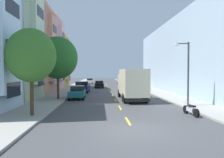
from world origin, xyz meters
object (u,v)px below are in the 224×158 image
(street_tree_second, at_px, (58,58))
(parked_motorcycle, at_px, (191,110))
(parked_suv_orange, at_px, (132,84))
(delivery_box_truck, at_px, (132,83))
(street_lamp, at_px, (186,68))
(parked_pickup_silver, at_px, (121,81))
(parked_hatchback_teal, at_px, (77,92))
(moving_black_sedan, at_px, (99,84))
(street_tree_nearest, at_px, (31,56))
(parked_hatchback_white, at_px, (90,81))
(parked_pickup_navy, at_px, (83,87))

(street_tree_second, distance_m, parked_motorcycle, 15.02)
(parked_suv_orange, bearing_deg, delivery_box_truck, -99.05)
(street_tree_second, bearing_deg, parked_motorcycle, -39.22)
(street_lamp, relative_size, parked_suv_orange, 1.17)
(street_lamp, height_order, parked_pickup_silver, street_lamp)
(delivery_box_truck, height_order, parked_suv_orange, delivery_box_truck)
(parked_hatchback_teal, bearing_deg, street_lamp, -32.84)
(street_tree_second, bearing_deg, parked_pickup_silver, 72.03)
(delivery_box_truck, bearing_deg, parked_pickup_silver, 85.87)
(moving_black_sedan, bearing_deg, parked_pickup_silver, 65.91)
(street_tree_nearest, xyz_separation_m, parked_hatchback_teal, (2.03, 10.23, -3.46))
(delivery_box_truck, bearing_deg, street_tree_second, 175.35)
(delivery_box_truck, relative_size, parked_hatchback_white, 1.89)
(delivery_box_truck, bearing_deg, parked_suv_orange, 80.95)
(street_tree_nearest, xyz_separation_m, parked_motorcycle, (11.15, 0.02, -3.81))
(parked_suv_orange, bearing_deg, street_lamp, -85.73)
(parked_hatchback_teal, xyz_separation_m, parked_motorcycle, (9.12, -10.21, -0.35))
(delivery_box_truck, height_order, parked_hatchback_white, delivery_box_truck)
(parked_pickup_navy, height_order, parked_motorcycle, parked_pickup_navy)
(parked_suv_orange, distance_m, parked_hatchback_teal, 16.74)
(street_tree_nearest, bearing_deg, parked_hatchback_teal, 78.78)
(parked_hatchback_white, bearing_deg, street_tree_second, -93.35)
(parked_hatchback_white, bearing_deg, delivery_box_truck, -79.84)
(parked_pickup_navy, xyz_separation_m, parked_hatchback_teal, (0.05, -8.07, -0.07))
(parked_suv_orange, relative_size, parked_pickup_silver, 0.91)
(parked_motorcycle, bearing_deg, parked_hatchback_white, 102.00)
(street_tree_nearest, height_order, parked_pickup_navy, street_tree_nearest)
(street_tree_nearest, relative_size, moving_black_sedan, 1.31)
(parked_pickup_silver, bearing_deg, moving_black_sedan, -114.09)
(street_tree_nearest, xyz_separation_m, street_tree_second, (0.00, 9.12, 0.50))
(parked_suv_orange, height_order, moving_black_sedan, parked_suv_orange)
(moving_black_sedan, bearing_deg, delivery_box_truck, -79.76)
(street_tree_nearest, distance_m, moving_black_sedan, 28.97)
(street_tree_second, bearing_deg, street_tree_nearest, -90.00)
(street_tree_nearest, distance_m, delivery_box_truck, 12.00)
(street_lamp, distance_m, delivery_box_truck, 6.56)
(street_tree_nearest, bearing_deg, parked_hatchback_white, 87.36)
(parked_suv_orange, height_order, parked_hatchback_white, parked_suv_orange)
(street_tree_nearest, distance_m, parked_hatchback_white, 43.29)
(street_tree_nearest, relative_size, parked_pickup_navy, 1.10)
(street_tree_second, xyz_separation_m, parked_suv_orange, (10.76, 15.39, -3.73))
(street_tree_second, distance_m, parked_hatchback_white, 34.27)
(parked_pickup_navy, bearing_deg, moving_black_sedan, 75.45)
(parked_suv_orange, bearing_deg, street_tree_nearest, -113.70)
(delivery_box_truck, distance_m, parked_motorcycle, 9.06)
(parked_motorcycle, bearing_deg, street_lamp, 71.79)
(parked_hatchback_teal, bearing_deg, parked_pickup_silver, 74.81)
(parked_hatchback_teal, xyz_separation_m, moving_black_sedan, (2.57, 18.16, -0.01))
(moving_black_sedan, bearing_deg, parked_hatchback_teal, -98.06)
(parked_hatchback_white, bearing_deg, street_lamp, -75.35)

